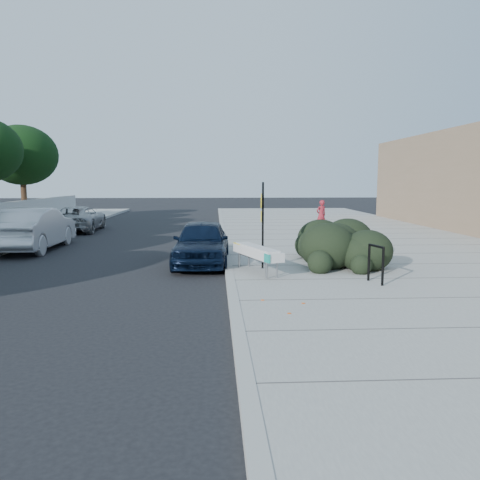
{
  "coord_description": "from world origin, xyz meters",
  "views": [
    {
      "loc": [
        -0.37,
        -11.45,
        2.63
      ],
      "look_at": [
        0.3,
        1.27,
        1.0
      ],
      "focal_mm": 35.0,
      "sensor_mm": 36.0,
      "label": 1
    }
  ],
  "objects_px": {
    "wagon_silver": "(34,229)",
    "suv_silver": "(78,219)",
    "pedestrian": "(321,215)",
    "bike_rack": "(376,260)",
    "bench": "(257,252)",
    "sign_post": "(262,220)",
    "sedan_navy": "(202,242)"
  },
  "relations": [
    {
      "from": "bench",
      "to": "pedestrian",
      "type": "relative_size",
      "value": 1.54
    },
    {
      "from": "suv_silver",
      "to": "bike_rack",
      "type": "bearing_deg",
      "value": 126.02
    },
    {
      "from": "sign_post",
      "to": "suv_silver",
      "type": "height_order",
      "value": "sign_post"
    },
    {
      "from": "sedan_navy",
      "to": "suv_silver",
      "type": "bearing_deg",
      "value": 125.96
    },
    {
      "from": "bench",
      "to": "bike_rack",
      "type": "height_order",
      "value": "bike_rack"
    },
    {
      "from": "sign_post",
      "to": "bench",
      "type": "bearing_deg",
      "value": -101.83
    },
    {
      "from": "suv_silver",
      "to": "pedestrian",
      "type": "relative_size",
      "value": 3.13
    },
    {
      "from": "sign_post",
      "to": "pedestrian",
      "type": "xyz_separation_m",
      "value": [
        3.99,
        10.11,
        -0.64
      ]
    },
    {
      "from": "bench",
      "to": "sedan_navy",
      "type": "distance_m",
      "value": 2.61
    },
    {
      "from": "suv_silver",
      "to": "sign_post",
      "type": "bearing_deg",
      "value": 123.23
    },
    {
      "from": "bike_rack",
      "to": "pedestrian",
      "type": "distance_m",
      "value": 12.27
    },
    {
      "from": "sedan_navy",
      "to": "wagon_silver",
      "type": "bearing_deg",
      "value": 154.48
    },
    {
      "from": "suv_silver",
      "to": "pedestrian",
      "type": "height_order",
      "value": "pedestrian"
    },
    {
      "from": "bench",
      "to": "suv_silver",
      "type": "bearing_deg",
      "value": 103.51
    },
    {
      "from": "wagon_silver",
      "to": "pedestrian",
      "type": "xyz_separation_m",
      "value": [
        12.16,
        5.15,
        0.09
      ]
    },
    {
      "from": "bench",
      "to": "pedestrian",
      "type": "distance_m",
      "value": 11.47
    },
    {
      "from": "wagon_silver",
      "to": "suv_silver",
      "type": "relative_size",
      "value": 1.04
    },
    {
      "from": "bench",
      "to": "suv_silver",
      "type": "xyz_separation_m",
      "value": [
        -8.25,
        12.25,
        -0.04
      ]
    },
    {
      "from": "bike_rack",
      "to": "sedan_navy",
      "type": "xyz_separation_m",
      "value": [
        -4.3,
        3.61,
        -0.01
      ]
    },
    {
      "from": "bench",
      "to": "bike_rack",
      "type": "bearing_deg",
      "value": -49.14
    },
    {
      "from": "sedan_navy",
      "to": "wagon_silver",
      "type": "distance_m",
      "value": 7.29
    },
    {
      "from": "pedestrian",
      "to": "suv_silver",
      "type": "bearing_deg",
      "value": -30.19
    },
    {
      "from": "bench",
      "to": "bike_rack",
      "type": "distance_m",
      "value": 3.14
    },
    {
      "from": "bike_rack",
      "to": "sedan_navy",
      "type": "height_order",
      "value": "sedan_navy"
    },
    {
      "from": "wagon_silver",
      "to": "suv_silver",
      "type": "distance_m",
      "value": 6.73
    },
    {
      "from": "sedan_navy",
      "to": "suv_silver",
      "type": "distance_m",
      "value": 12.16
    },
    {
      "from": "bike_rack",
      "to": "pedestrian",
      "type": "relative_size",
      "value": 0.62
    },
    {
      "from": "bench",
      "to": "bike_rack",
      "type": "xyz_separation_m",
      "value": [
        2.75,
        -1.51,
        0.02
      ]
    },
    {
      "from": "wagon_silver",
      "to": "suv_silver",
      "type": "xyz_separation_m",
      "value": [
        -0.27,
        6.72,
        -0.15
      ]
    },
    {
      "from": "bench",
      "to": "wagon_silver",
      "type": "bearing_deg",
      "value": 124.84
    },
    {
      "from": "bike_rack",
      "to": "pedestrian",
      "type": "bearing_deg",
      "value": 68.53
    },
    {
      "from": "bike_rack",
      "to": "sign_post",
      "type": "height_order",
      "value": "sign_post"
    }
  ]
}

